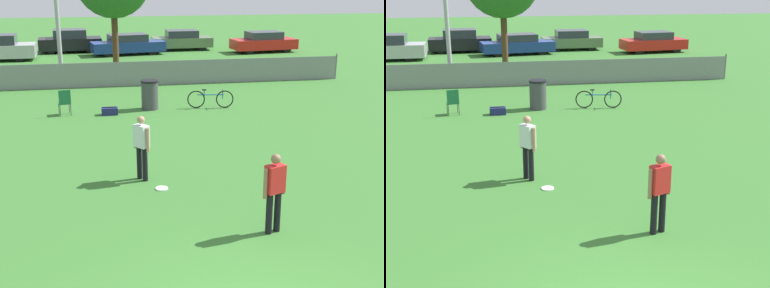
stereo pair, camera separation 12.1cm
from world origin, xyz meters
The scene contains 12 objects.
fence_backline centered at (0.00, 18.00, 0.55)m, with size 18.79×0.07×1.21m.
player_receiver_white centered at (-1.03, 6.38, 0.92)m, with size 0.40×0.44×1.61m.
player_thrower_red centered at (1.21, 3.12, 0.92)m, with size 0.50×0.34×1.61m.
frisbee_disc centered at (-0.65, 5.69, 0.01)m, with size 0.30×0.30×0.03m.
folding_chair_sideline centered at (-3.16, 13.15, 0.52)m, with size 0.49×0.49×0.94m.
bicycle_sideline centered at (2.18, 13.31, 0.35)m, with size 1.73×0.44×0.71m.
trash_bin centered at (-0.08, 13.55, 0.55)m, with size 0.66×0.66×1.09m.
gear_bag_sideline centered at (-1.60, 12.96, 0.13)m, with size 0.58×0.32×0.28m.
parked_car_dark centered at (-3.51, 29.82, 0.70)m, with size 4.03×2.02×1.45m.
parked_car_blue centered at (0.07, 28.00, 0.63)m, with size 4.72×2.38×1.27m.
parked_car_olive centered at (3.76, 29.62, 0.64)m, with size 3.95×1.87×1.29m.
parked_car_red centered at (8.79, 27.58, 0.65)m, with size 4.29×2.17×1.31m.
Camera 1 is at (-2.04, -5.89, 4.81)m, focal length 50.00 mm.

